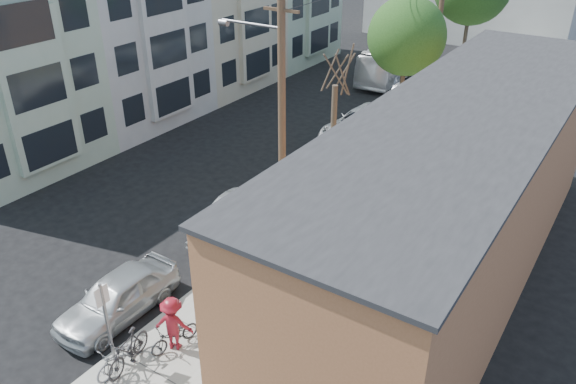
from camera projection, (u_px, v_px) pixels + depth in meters
The scene contains 25 objects.
ground at pixel (163, 265), 20.80m from camera, with size 120.00×120.00×0.00m, color black.
sidewalk at pixel (392, 179), 26.75m from camera, with size 4.50×58.00×0.15m, color #A6A499.
cafe_building at pixel (458, 198), 18.52m from camera, with size 6.60×20.20×6.61m.
apartment_row at pixel (178, 31), 34.62m from camera, with size 6.30×32.00×9.00m.
sign_post at pixel (106, 316), 15.61m from camera, with size 0.07×0.45×2.80m.
parking_meter_near at pixel (216, 257), 19.58m from camera, with size 0.14×0.14×1.24m.
parking_meter_far at pixel (328, 173), 25.31m from camera, with size 0.14×0.14×1.24m.
utility_pole_near at pixel (280, 106), 20.20m from camera, with size 3.57×0.28×10.00m.
utility_pole_far at pixel (439, 26), 31.89m from camera, with size 1.80×0.28×10.00m.
tree_bare at pixel (333, 145), 23.69m from camera, with size 0.24×0.24×5.20m.
tree_leafy_mid at pixel (407, 37), 27.37m from camera, with size 3.84×3.84×7.68m.
patio_chair_a at pixel (246, 375), 15.37m from camera, with size 0.50×0.50×0.88m, color #124025, non-canonical shape.
patio_chair_b at pixel (244, 376), 15.32m from camera, with size 0.50×0.50×0.88m, color #124025, non-canonical shape.
patron_grey at pixel (281, 306), 17.33m from camera, with size 0.58×0.38×1.59m, color gray.
patron_green at pixel (278, 299), 17.63m from camera, with size 0.78×0.61×1.60m, color #27633F.
cyclist at pixel (173, 324), 16.49m from camera, with size 1.16×0.67×1.80m, color maroon.
cyclist_bike at pixel (175, 336), 16.71m from camera, with size 0.57×1.62×0.85m, color black.
parked_bike_a at pixel (128, 350), 16.01m from camera, with size 0.53×1.86×1.12m, color black.
parked_bike_b at pixel (119, 356), 15.94m from camera, with size 0.60×1.72×0.90m, color slate.
car_0 at pixel (118, 296), 18.05m from camera, with size 1.77×4.39×1.50m, color #B9BEC1.
car_1 at pixel (233, 217), 22.43m from camera, with size 1.50×4.30×1.42m, color #939799.
car_2 at pixel (308, 167), 26.60m from camera, with size 1.82×4.49×1.30m, color black.
car_3 at pixel (363, 125), 30.73m from camera, with size 2.77×6.01×1.67m, color #9EA3A6.
car_4 at pixel (404, 99), 34.95m from camera, with size 1.52×4.36×1.44m, color #939699.
bus at pixel (395, 58), 40.85m from camera, with size 2.29×9.81×2.73m, color white.
Camera 1 is at (13.22, -11.58, 12.35)m, focal length 35.00 mm.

